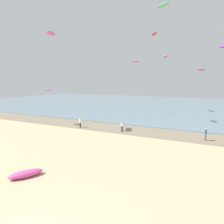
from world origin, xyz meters
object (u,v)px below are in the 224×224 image
at_px(grounded_kite, 26,174).
at_px(kite_aloft_7, 154,34).
at_px(kite_aloft_4, 51,34).
at_px(kite_aloft_10, 163,5).
at_px(kite_aloft_6, 48,90).
at_px(kite_aloft_12, 136,61).
at_px(person_by_waterline, 206,134).
at_px(kite_aloft_1, 201,70).
at_px(person_far_down_beach, 80,122).
at_px(kite_aloft_8, 165,56).
at_px(person_trailing_behind, 122,126).

distance_m(grounded_kite, kite_aloft_7, 46.97).
distance_m(kite_aloft_4, kite_aloft_10, 17.53).
bearing_deg(kite_aloft_6, kite_aloft_12, -89.51).
height_order(person_by_waterline, kite_aloft_10, kite_aloft_10).
height_order(kite_aloft_1, kite_aloft_7, kite_aloft_7).
distance_m(person_far_down_beach, kite_aloft_6, 8.54).
bearing_deg(kite_aloft_7, person_by_waterline, -171.66).
relative_size(kite_aloft_6, kite_aloft_8, 0.76).
relative_size(kite_aloft_1, kite_aloft_6, 1.14).
height_order(kite_aloft_1, kite_aloft_10, kite_aloft_10).
relative_size(person_trailing_behind, kite_aloft_6, 0.78).
relative_size(kite_aloft_4, kite_aloft_6, 1.35).
bearing_deg(person_trailing_behind, kite_aloft_7, 96.18).
bearing_deg(kite_aloft_1, kite_aloft_8, -35.02).
height_order(kite_aloft_4, kite_aloft_10, kite_aloft_10).
bearing_deg(kite_aloft_4, grounded_kite, -168.28).
height_order(person_far_down_beach, person_trailing_behind, same).
distance_m(person_by_waterline, kite_aloft_8, 17.83).
distance_m(person_far_down_beach, kite_aloft_8, 19.98).
bearing_deg(person_far_down_beach, kite_aloft_6, -175.40).
height_order(kite_aloft_4, kite_aloft_12, kite_aloft_4).
bearing_deg(kite_aloft_7, person_trailing_behind, 162.41).
height_order(kite_aloft_1, kite_aloft_6, kite_aloft_1).
height_order(kite_aloft_7, kite_aloft_8, kite_aloft_7).
bearing_deg(person_far_down_beach, person_trailing_behind, 4.84).
bearing_deg(kite_aloft_7, kite_aloft_8, -177.94).
height_order(person_by_waterline, person_far_down_beach, same).
relative_size(kite_aloft_1, kite_aloft_7, 0.73).
distance_m(kite_aloft_4, kite_aloft_12, 24.39).
distance_m(kite_aloft_8, kite_aloft_10, 10.36).
height_order(grounded_kite, kite_aloft_12, kite_aloft_12).
bearing_deg(kite_aloft_8, kite_aloft_4, 117.67).
height_order(person_far_down_beach, kite_aloft_4, kite_aloft_4).
relative_size(person_trailing_behind, kite_aloft_7, 0.50).
relative_size(person_far_down_beach, kite_aloft_8, 0.59).
height_order(person_trailing_behind, kite_aloft_7, kite_aloft_7).
height_order(kite_aloft_6, kite_aloft_7, kite_aloft_7).
relative_size(person_trailing_behind, kite_aloft_1, 0.68).
bearing_deg(kite_aloft_4, kite_aloft_12, -33.75).
relative_size(grounded_kite, kite_aloft_10, 1.15).
bearing_deg(person_by_waterline, kite_aloft_8, 128.80).
bearing_deg(kite_aloft_8, kite_aloft_12, 27.87).
xyz_separation_m(person_trailing_behind, grounded_kite, (-0.22, -18.78, -0.63)).
bearing_deg(kite_aloft_1, kite_aloft_10, 4.93).
distance_m(kite_aloft_7, kite_aloft_8, 16.04).
bearing_deg(kite_aloft_6, kite_aloft_10, -144.63).
height_order(kite_aloft_10, kite_aloft_12, kite_aloft_10).
xyz_separation_m(kite_aloft_4, kite_aloft_6, (-3.85, 2.85, -8.84)).
bearing_deg(kite_aloft_6, person_by_waterline, -153.98).
relative_size(person_trailing_behind, kite_aloft_12, 0.87).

